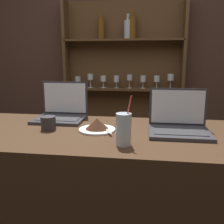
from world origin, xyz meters
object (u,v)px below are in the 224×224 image
(cake_plate, at_px, (97,126))
(laptop_near, at_px, (61,112))
(laptop_far, at_px, (179,124))
(coffee_cup, at_px, (48,123))
(water_glass, at_px, (124,129))

(cake_plate, bearing_deg, laptop_near, 141.24)
(laptop_far, height_order, coffee_cup, laptop_far)
(laptop_near, relative_size, laptop_far, 0.98)
(water_glass, xyz_separation_m, coffee_cup, (-0.43, 0.19, -0.04))
(cake_plate, xyz_separation_m, water_glass, (0.16, -0.20, 0.04))
(laptop_near, relative_size, coffee_cup, 3.78)
(laptop_far, bearing_deg, water_glass, -138.33)
(coffee_cup, bearing_deg, laptop_far, 4.17)
(laptop_far, height_order, cake_plate, laptop_far)
(laptop_far, relative_size, coffee_cup, 3.86)
(laptop_far, height_order, water_glass, water_glass)
(cake_plate, bearing_deg, water_glass, -51.93)
(water_glass, bearing_deg, cake_plate, 128.07)
(water_glass, height_order, coffee_cup, water_glass)
(cake_plate, relative_size, coffee_cup, 2.47)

